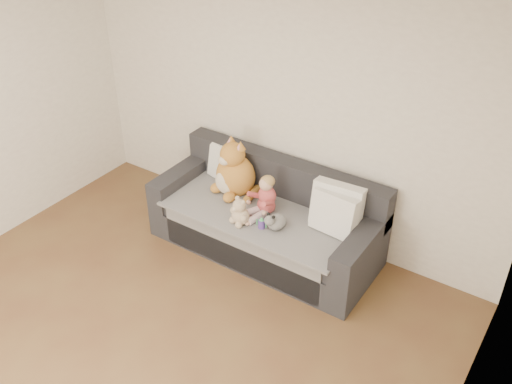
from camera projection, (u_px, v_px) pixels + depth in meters
room_shell at (124, 216)px, 3.89m from camera, size 5.00×5.00×5.00m
sofa at (267, 221)px, 5.52m from camera, size 2.20×0.94×0.85m
cushion_left at (226, 163)px, 5.75m from camera, size 0.43×0.27×0.38m
cushion_right_back at (337, 206)px, 5.08m from camera, size 0.47×0.24×0.44m
cushion_right_front at (334, 213)px, 5.01m from camera, size 0.43×0.22×0.39m
toddler at (264, 198)px, 5.27m from camera, size 0.27×0.40×0.39m
plush_cat at (234, 172)px, 5.53m from camera, size 0.47×0.43×0.62m
teddy_bear at (240, 213)px, 5.15m from camera, size 0.21×0.17×0.28m
plush_cow at (276, 222)px, 5.10m from camera, size 0.16×0.24×0.19m
sippy_cup at (262, 223)px, 5.12m from camera, size 0.10×0.07×0.11m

